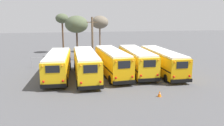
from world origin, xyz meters
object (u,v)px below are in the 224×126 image
(school_bus_4, at_px, (162,61))
(utility_pole, at_px, (92,38))
(bare_tree_0, at_px, (62,19))
(school_bus_2, at_px, (112,62))
(school_bus_3, at_px, (136,60))
(school_bus_1, at_px, (86,64))
(school_bus_0, at_px, (58,64))
(traffic_cone, at_px, (160,94))
(bare_tree_2, at_px, (100,22))
(bare_tree_1, at_px, (77,24))

(school_bus_4, bearing_deg, utility_pole, 126.66)
(school_bus_4, relative_size, bare_tree_0, 1.37)
(school_bus_2, relative_size, school_bus_3, 0.98)
(school_bus_1, distance_m, bare_tree_0, 20.75)
(school_bus_0, bearing_deg, traffic_cone, -41.89)
(bare_tree_0, relative_size, bare_tree_2, 1.06)
(bare_tree_2, bearing_deg, school_bus_0, -112.68)
(bare_tree_1, bearing_deg, school_bus_1, -88.47)
(school_bus_2, height_order, school_bus_3, school_bus_2)
(school_bus_1, xyz_separation_m, utility_pole, (2.02, 10.78, 2.01))
(school_bus_3, bearing_deg, school_bus_0, -178.95)
(school_bus_2, bearing_deg, school_bus_0, 177.74)
(school_bus_2, distance_m, school_bus_4, 6.54)
(bare_tree_1, xyz_separation_m, traffic_cone, (6.46, -21.80, -5.61))
(school_bus_0, xyz_separation_m, bare_tree_0, (0.32, 19.19, 5.07))
(bare_tree_2, bearing_deg, school_bus_2, -93.84)
(utility_pole, bearing_deg, school_bus_1, -100.62)
(school_bus_2, relative_size, utility_pole, 1.39)
(school_bus_3, xyz_separation_m, bare_tree_1, (-6.91, 13.23, 4.17))
(school_bus_1, relative_size, school_bus_3, 1.05)
(school_bus_2, distance_m, utility_pole, 10.57)
(utility_pole, bearing_deg, school_bus_4, -53.34)
(school_bus_2, xyz_separation_m, bare_tree_0, (-6.22, 19.45, 4.96))
(school_bus_3, distance_m, bare_tree_2, 19.12)
(school_bus_4, distance_m, bare_tree_0, 23.93)
(school_bus_0, xyz_separation_m, school_bus_2, (6.54, -0.26, 0.10))
(school_bus_1, xyz_separation_m, school_bus_4, (9.80, 0.33, -0.08))
(school_bus_4, height_order, bare_tree_0, bare_tree_0)
(utility_pole, bearing_deg, school_bus_0, -117.76)
(school_bus_0, bearing_deg, school_bus_3, 1.05)
(traffic_cone, bearing_deg, bare_tree_0, 108.14)
(bare_tree_0, distance_m, bare_tree_1, 6.38)
(school_bus_2, bearing_deg, bare_tree_0, 107.73)
(bare_tree_1, bearing_deg, school_bus_4, -53.62)
(school_bus_1, bearing_deg, bare_tree_0, 98.43)
(bare_tree_1, distance_m, bare_tree_2, 7.21)
(traffic_cone, bearing_deg, school_bus_2, 109.10)
(school_bus_0, bearing_deg, bare_tree_2, 67.32)
(school_bus_0, height_order, bare_tree_2, bare_tree_2)
(school_bus_4, bearing_deg, school_bus_1, -178.10)
(traffic_cone, bearing_deg, school_bus_3, 86.98)
(school_bus_1, height_order, bare_tree_1, bare_tree_1)
(school_bus_3, height_order, utility_pole, utility_pole)
(school_bus_4, height_order, utility_pole, utility_pole)
(school_bus_2, relative_size, bare_tree_0, 1.27)
(school_bus_0, distance_m, traffic_cone, 12.64)
(school_bus_0, xyz_separation_m, school_bus_4, (13.07, -0.40, -0.02))
(school_bus_3, xyz_separation_m, school_bus_4, (3.27, -0.58, -0.09))
(bare_tree_1, height_order, traffic_cone, bare_tree_1)
(bare_tree_0, bearing_deg, school_bus_1, -81.57)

